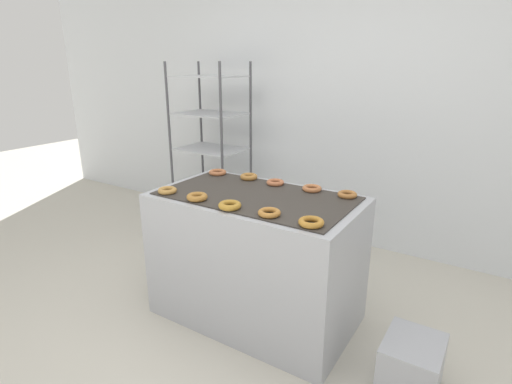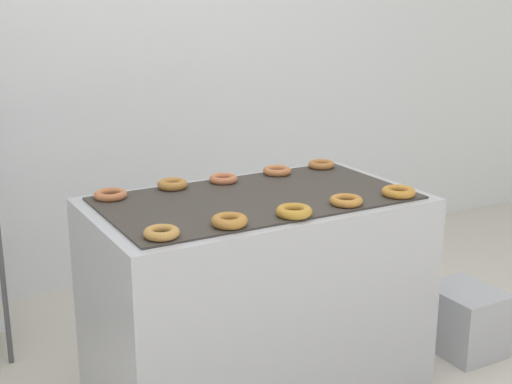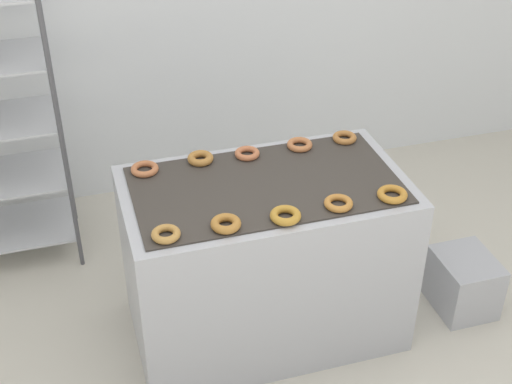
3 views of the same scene
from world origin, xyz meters
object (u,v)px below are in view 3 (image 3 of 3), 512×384
donut_far_left (200,158)px  donut_far_center (247,153)px  donut_near_right (338,203)px  donut_near_rightmost (392,194)px  donut_near_left (226,224)px  donut_far_right (300,145)px  glaze_bin (463,283)px  donut_far_rightmost (345,138)px  fryer_machine (265,260)px  donut_far_leftmost (145,169)px  donut_near_leftmost (166,234)px  donut_near_center (285,215)px

donut_far_left → donut_far_center: size_ratio=1.03×
donut_near_right → donut_near_rightmost: (0.25, -0.00, 0.00)m
donut_near_left → donut_far_right: size_ratio=1.02×
glaze_bin → donut_far_rightmost: (-0.55, 0.42, 0.73)m
donut_far_left → donut_far_rightmost: size_ratio=1.03×
donut_near_right → fryer_machine: bearing=134.0°
fryer_machine → glaze_bin: fryer_machine is taller
fryer_machine → donut_far_right: bearing=46.4°
glaze_bin → donut_far_leftmost: size_ratio=2.64×
donut_far_center → glaze_bin: bearing=-21.1°
donut_far_left → donut_near_leftmost: bearing=-116.2°
donut_near_center → donut_far_center: donut_near_center is taller
donut_far_right → donut_far_leftmost: bearing=-179.3°
donut_far_rightmost → donut_near_leftmost: bearing=-151.7°
glaze_bin → donut_far_rightmost: size_ratio=2.85×
fryer_machine → donut_far_center: donut_far_center is taller
donut_near_right → donut_near_left: bearing=-178.8°
glaze_bin → donut_far_center: size_ratio=2.83×
donut_far_right → donut_far_left: bearing=179.2°
fryer_machine → donut_near_rightmost: (0.49, -0.26, 0.45)m
donut_near_rightmost → fryer_machine: bearing=152.4°
donut_far_right → donut_far_rightmost: 0.24m
donut_near_rightmost → donut_far_right: donut_near_rightmost is taller
donut_near_rightmost → donut_far_center: 0.72m
donut_near_rightmost → donut_near_left: bearing=-179.6°
donut_far_center → fryer_machine: bearing=-87.6°
glaze_bin → donut_near_rightmost: 0.92m
donut_near_left → glaze_bin: bearing=5.3°
fryer_machine → donut_far_left: 0.58m
donut_near_center → donut_far_left: size_ratio=1.07×
glaze_bin → donut_far_left: donut_far_left is taller
donut_near_right → donut_near_rightmost: donut_near_rightmost is taller
donut_far_left → donut_near_left: bearing=-91.8°
donut_far_leftmost → donut_far_center: (0.49, 0.00, 0.00)m
donut_far_center → donut_near_left: bearing=-114.7°
donut_near_left → donut_near_center: 0.25m
donut_near_right → donut_far_rightmost: 0.58m
donut_far_right → donut_near_left: bearing=-133.6°
glaze_bin → donut_far_left: (-1.27, 0.42, 0.73)m
donut_far_left → donut_far_center: (0.22, -0.02, -0.00)m
donut_far_left → donut_far_rightmost: donut_far_left is taller
donut_near_right → donut_far_leftmost: 0.91m
donut_far_leftmost → donut_far_left: bearing=3.5°
donut_near_right → donut_far_rightmost: size_ratio=1.05×
fryer_machine → donut_near_center: (-0.00, -0.28, 0.45)m
donut_near_right → donut_far_center: same height
donut_near_left → donut_far_left: same height
donut_near_leftmost → donut_near_center: bearing=-1.9°
donut_far_center → donut_far_right: size_ratio=0.96×
donut_near_left → donut_near_center: size_ratio=0.97×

